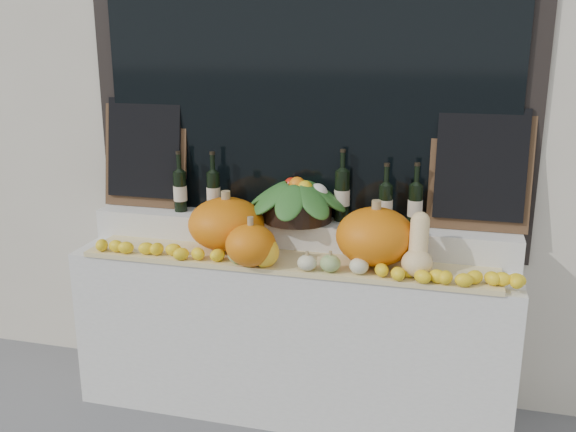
{
  "coord_description": "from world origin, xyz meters",
  "views": [
    {
      "loc": [
        0.79,
        -1.55,
        2.0
      ],
      "look_at": [
        0.0,
        1.45,
        1.12
      ],
      "focal_mm": 40.0,
      "sensor_mm": 36.0,
      "label": 1
    }
  ],
  "objects": [
    {
      "name": "display_sill",
      "position": [
        0.0,
        1.52,
        0.44
      ],
      "size": [
        2.3,
        0.55,
        0.88
      ],
      "primitive_type": "cube",
      "color": "silver",
      "rests_on": "ground"
    },
    {
      "name": "rear_tier",
      "position": [
        0.0,
        1.68,
        0.96
      ],
      "size": [
        2.3,
        0.25,
        0.16
      ],
      "primitive_type": "cube",
      "color": "silver",
      "rests_on": "display_sill"
    },
    {
      "name": "straw_bedding",
      "position": [
        0.0,
        1.4,
        0.89
      ],
      "size": [
        2.1,
        0.32,
        0.02
      ],
      "primitive_type": "cube",
      "color": "tan",
      "rests_on": "display_sill"
    },
    {
      "name": "pumpkin_left",
      "position": [
        -0.34,
        1.49,
        1.04
      ],
      "size": [
        0.53,
        0.53,
        0.27
      ],
      "primitive_type": "ellipsoid",
      "rotation": [
        0.0,
        0.0,
        0.43
      ],
      "color": "orange",
      "rests_on": "straw_bedding"
    },
    {
      "name": "pumpkin_right",
      "position": [
        0.44,
        1.45,
        1.05
      ],
      "size": [
        0.49,
        0.49,
        0.28
      ],
      "primitive_type": "ellipsoid",
      "rotation": [
        0.0,
        0.0,
        -0.32
      ],
      "color": "orange",
      "rests_on": "straw_bedding"
    },
    {
      "name": "pumpkin_center",
      "position": [
        -0.14,
        1.28,
        1.01
      ],
      "size": [
        0.31,
        0.31,
        0.21
      ],
      "primitive_type": "ellipsoid",
      "rotation": [
        0.0,
        0.0,
        0.26
      ],
      "color": "orange",
      "rests_on": "straw_bedding"
    },
    {
      "name": "butternut_squash",
      "position": [
        0.66,
        1.36,
        1.03
      ],
      "size": [
        0.15,
        0.21,
        0.29
      ],
      "color": "#EAC78A",
      "rests_on": "straw_bedding"
    },
    {
      "name": "decorative_gourds",
      "position": [
        0.03,
        1.28,
        0.96
      ],
      "size": [
        0.7,
        0.14,
        0.17
      ],
      "color": "#30691F",
      "rests_on": "straw_bedding"
    },
    {
      "name": "lemon_heap",
      "position": [
        0.0,
        1.29,
        0.94
      ],
      "size": [
        2.2,
        0.16,
        0.06
      ],
      "primitive_type": null,
      "color": "yellow",
      "rests_on": "straw_bedding"
    },
    {
      "name": "produce_bowl",
      "position": [
        -0.0,
        1.66,
        1.16
      ],
      "size": [
        0.57,
        0.57,
        0.25
      ],
      "color": "black",
      "rests_on": "rear_tier"
    },
    {
      "name": "wine_bottle_far_left",
      "position": [
        -0.68,
        1.67,
        1.16
      ],
      "size": [
        0.08,
        0.08,
        0.34
      ],
      "color": "black",
      "rests_on": "rear_tier"
    },
    {
      "name": "wine_bottle_near_left",
      "position": [
        -0.49,
        1.68,
        1.16
      ],
      "size": [
        0.08,
        0.08,
        0.35
      ],
      "color": "black",
      "rests_on": "rear_tier"
    },
    {
      "name": "wine_bottle_tall",
      "position": [
        0.23,
        1.72,
        1.18
      ],
      "size": [
        0.08,
        0.08,
        0.38
      ],
      "color": "black",
      "rests_on": "rear_tier"
    },
    {
      "name": "wine_bottle_near_right",
      "position": [
        0.46,
        1.67,
        1.15
      ],
      "size": [
        0.08,
        0.08,
        0.33
      ],
      "color": "black",
      "rests_on": "rear_tier"
    },
    {
      "name": "wine_bottle_far_right",
      "position": [
        0.61,
        1.69,
        1.16
      ],
      "size": [
        0.08,
        0.08,
        0.34
      ],
      "color": "black",
      "rests_on": "rear_tier"
    },
    {
      "name": "chalkboard_left",
      "position": [
        -0.92,
        1.74,
        1.36
      ],
      "size": [
        0.5,
        0.12,
        0.62
      ],
      "rotation": [
        -0.16,
        0.0,
        0.0
      ],
      "color": "#4C331E",
      "rests_on": "rear_tier"
    },
    {
      "name": "chalkboard_right",
      "position": [
        0.92,
        1.74,
        1.36
      ],
      "size": [
        0.5,
        0.12,
        0.62
      ],
      "rotation": [
        -0.16,
        0.0,
        0.0
      ],
      "color": "#4C331E",
      "rests_on": "rear_tier"
    }
  ]
}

